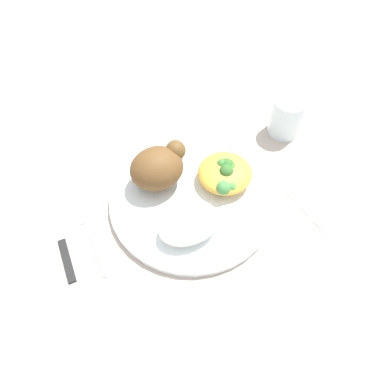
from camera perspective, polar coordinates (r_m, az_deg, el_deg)
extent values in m
plane|color=#BDAD9B|center=(0.64, 0.00, -1.32)|extent=(2.00, 2.00, 0.00)
cylinder|color=white|center=(0.64, 0.00, -1.03)|extent=(0.29, 0.29, 0.01)
torus|color=white|center=(0.63, 0.00, -0.73)|extent=(0.29, 0.29, 0.01)
ellipsoid|color=brown|center=(0.62, -5.64, 3.75)|extent=(0.09, 0.08, 0.07)
sphere|color=brown|center=(0.63, -2.75, 6.60)|extent=(0.04, 0.04, 0.04)
ellipsoid|color=white|center=(0.58, -0.43, -5.21)|extent=(0.10, 0.07, 0.03)
ellipsoid|color=gold|center=(0.64, 5.27, 3.03)|extent=(0.10, 0.10, 0.04)
sphere|color=#468A45|center=(0.61, 5.03, 0.66)|extent=(0.03, 0.03, 0.03)
sphere|color=#35682B|center=(0.62, 5.60, 3.05)|extent=(0.03, 0.03, 0.03)
sphere|color=#4B8B42|center=(0.62, 6.30, 0.82)|extent=(0.02, 0.02, 0.02)
sphere|color=#3F8036|center=(0.63, 4.81, 4.44)|extent=(0.02, 0.02, 0.02)
sphere|color=#3D8C2E|center=(0.63, 6.17, 3.79)|extent=(0.02, 0.02, 0.02)
sphere|color=#326A2B|center=(0.64, 5.54, 4.12)|extent=(0.03, 0.03, 0.03)
cube|color=#B2B2B7|center=(0.61, -15.10, -8.53)|extent=(0.01, 0.11, 0.01)
cube|color=#B2B2B7|center=(0.65, -16.67, -3.43)|extent=(0.02, 0.03, 0.00)
cube|color=black|center=(0.62, -19.36, -10.17)|extent=(0.01, 0.08, 0.01)
cube|color=silver|center=(0.67, -21.02, -3.35)|extent=(0.02, 0.11, 0.00)
cylinder|color=silver|center=(0.75, 14.84, 11.56)|extent=(0.06, 0.06, 0.08)
cube|color=white|center=(0.68, 19.36, -0.78)|extent=(0.09, 0.14, 0.00)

